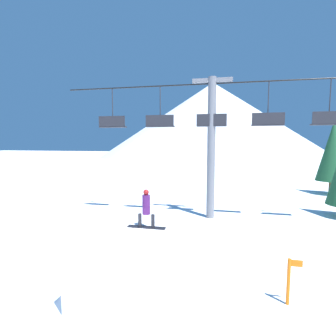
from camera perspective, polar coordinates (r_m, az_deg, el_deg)
The scene contains 7 objects.
ground_plane at distance 9.61m, azimuth -16.42°, elevation -24.39°, with size 220.00×220.00×0.00m, color white.
mountain_ridge at distance 87.57m, azimuth 9.64°, elevation 10.30°, with size 71.27×71.27×23.50m.
snow_ramp at distance 9.14m, azimuth -6.76°, elevation -19.86°, with size 3.14×3.58×1.69m.
snowboarder at distance 9.55m, azimuth -4.76°, elevation -8.87°, with size 1.40×0.28×1.40m.
chairlift at distance 16.34m, azimuth 9.42°, elevation 6.81°, with size 18.99×0.49×8.65m.
pine_tree_far at distance 27.68m, azimuth 32.20°, elevation 3.19°, with size 2.55×2.55×6.68m.
trail_marker at distance 9.06m, azimuth 24.86°, elevation -21.26°, with size 0.41×0.10×1.41m.
Camera 1 is at (4.10, -7.25, 4.80)m, focal length 28.00 mm.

